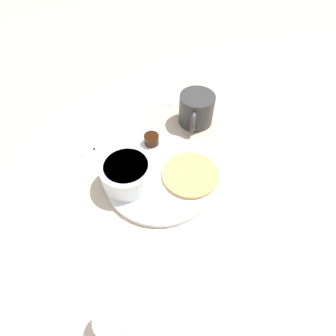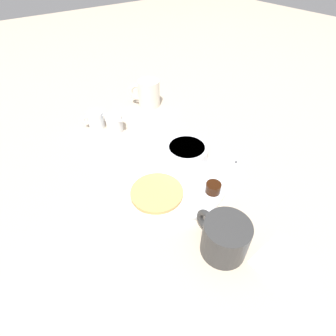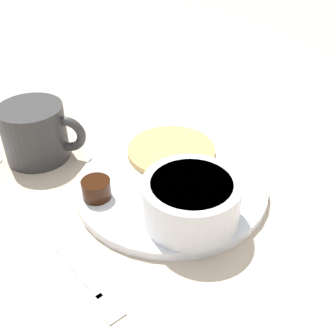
{
  "view_description": "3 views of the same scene",
  "coord_description": "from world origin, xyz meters",
  "px_view_note": "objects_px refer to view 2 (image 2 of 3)",
  "views": [
    {
      "loc": [
        0.11,
        -0.34,
        0.49
      ],
      "look_at": [
        0.02,
        0.0,
        0.03
      ],
      "focal_mm": 28.0,
      "sensor_mm": 36.0,
      "label": 1
    },
    {
      "loc": [
        0.3,
        0.37,
        0.49
      ],
      "look_at": [
        0.01,
        -0.02,
        0.04
      ],
      "focal_mm": 28.0,
      "sensor_mm": 36.0,
      "label": 2
    },
    {
      "loc": [
        -0.43,
        -0.08,
        0.36
      ],
      "look_at": [
        0.0,
        0.01,
        0.03
      ],
      "focal_mm": 45.0,
      "sensor_mm": 36.0,
      "label": 3
    }
  ],
  "objects_px": {
    "bowl": "(186,154)",
    "second_mug": "(148,93)",
    "plate": "(175,181)",
    "coffee_mug": "(224,237)",
    "fork": "(237,166)",
    "creamer_pitcher_near": "(114,123)",
    "creamer_pitcher_far": "(96,120)"
  },
  "relations": [
    {
      "from": "coffee_mug",
      "to": "creamer_pitcher_far",
      "type": "relative_size",
      "value": 1.79
    },
    {
      "from": "coffee_mug",
      "to": "fork",
      "type": "distance_m",
      "value": 0.27
    },
    {
      "from": "plate",
      "to": "fork",
      "type": "bearing_deg",
      "value": 163.16
    },
    {
      "from": "bowl",
      "to": "fork",
      "type": "relative_size",
      "value": 1.01
    },
    {
      "from": "creamer_pitcher_near",
      "to": "fork",
      "type": "height_order",
      "value": "creamer_pitcher_near"
    },
    {
      "from": "second_mug",
      "to": "bowl",
      "type": "bearing_deg",
      "value": 73.1
    },
    {
      "from": "coffee_mug",
      "to": "second_mug",
      "type": "bearing_deg",
      "value": -109.66
    },
    {
      "from": "creamer_pitcher_near",
      "to": "fork",
      "type": "xyz_separation_m",
      "value": [
        -0.18,
        0.36,
        -0.03
      ]
    },
    {
      "from": "creamer_pitcher_near",
      "to": "creamer_pitcher_far",
      "type": "xyz_separation_m",
      "value": [
        0.04,
        -0.05,
        -0.0
      ]
    },
    {
      "from": "bowl",
      "to": "coffee_mug",
      "type": "xyz_separation_m",
      "value": [
        0.1,
        0.24,
        0.0
      ]
    },
    {
      "from": "bowl",
      "to": "fork",
      "type": "distance_m",
      "value": 0.15
    },
    {
      "from": "coffee_mug",
      "to": "fork",
      "type": "bearing_deg",
      "value": -144.46
    },
    {
      "from": "plate",
      "to": "bowl",
      "type": "xyz_separation_m",
      "value": [
        -0.06,
        -0.03,
        0.03
      ]
    },
    {
      "from": "fork",
      "to": "creamer_pitcher_near",
      "type": "bearing_deg",
      "value": -62.65
    },
    {
      "from": "bowl",
      "to": "creamer_pitcher_far",
      "type": "height_order",
      "value": "bowl"
    },
    {
      "from": "fork",
      "to": "bowl",
      "type": "bearing_deg",
      "value": -38.56
    },
    {
      "from": "creamer_pitcher_far",
      "to": "bowl",
      "type": "bearing_deg",
      "value": 109.47
    },
    {
      "from": "plate",
      "to": "bowl",
      "type": "bearing_deg",
      "value": -151.44
    },
    {
      "from": "plate",
      "to": "fork",
      "type": "distance_m",
      "value": 0.18
    },
    {
      "from": "fork",
      "to": "creamer_pitcher_far",
      "type": "bearing_deg",
      "value": -61.34
    },
    {
      "from": "bowl",
      "to": "coffee_mug",
      "type": "bearing_deg",
      "value": 66.59
    },
    {
      "from": "creamer_pitcher_near",
      "to": "fork",
      "type": "bearing_deg",
      "value": 117.35
    },
    {
      "from": "plate",
      "to": "bowl",
      "type": "height_order",
      "value": "bowl"
    },
    {
      "from": "creamer_pitcher_far",
      "to": "creamer_pitcher_near",
      "type": "bearing_deg",
      "value": 126.72
    },
    {
      "from": "bowl",
      "to": "second_mug",
      "type": "relative_size",
      "value": 1.22
    },
    {
      "from": "fork",
      "to": "second_mug",
      "type": "height_order",
      "value": "second_mug"
    },
    {
      "from": "coffee_mug",
      "to": "creamer_pitcher_near",
      "type": "distance_m",
      "value": 0.51
    },
    {
      "from": "bowl",
      "to": "creamer_pitcher_near",
      "type": "distance_m",
      "value": 0.28
    },
    {
      "from": "bowl",
      "to": "second_mug",
      "type": "bearing_deg",
      "value": -106.9
    },
    {
      "from": "creamer_pitcher_far",
      "to": "second_mug",
      "type": "bearing_deg",
      "value": -175.06
    },
    {
      "from": "bowl",
      "to": "creamer_pitcher_far",
      "type": "relative_size",
      "value": 1.67
    },
    {
      "from": "coffee_mug",
      "to": "creamer_pitcher_far",
      "type": "xyz_separation_m",
      "value": [
        0.01,
        -0.56,
        -0.01
      ]
    }
  ]
}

